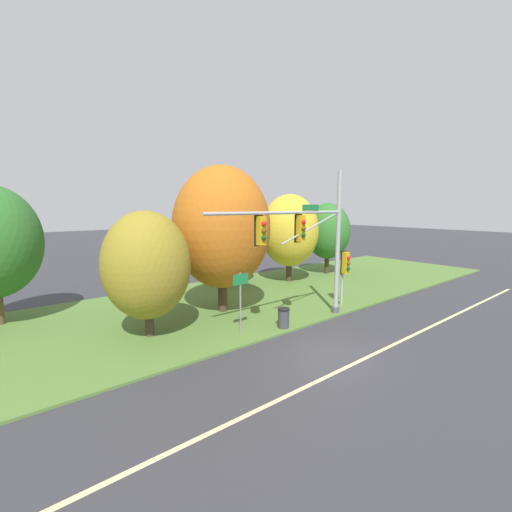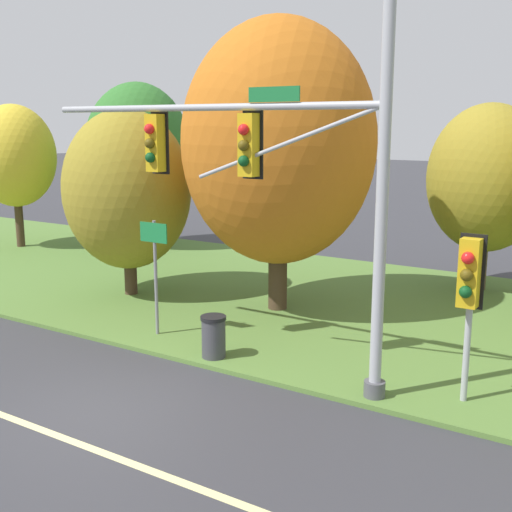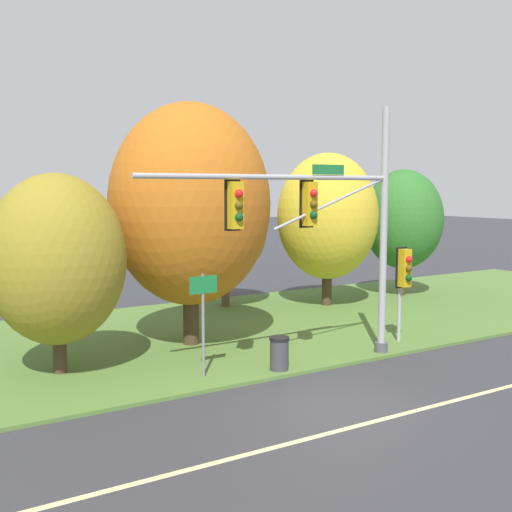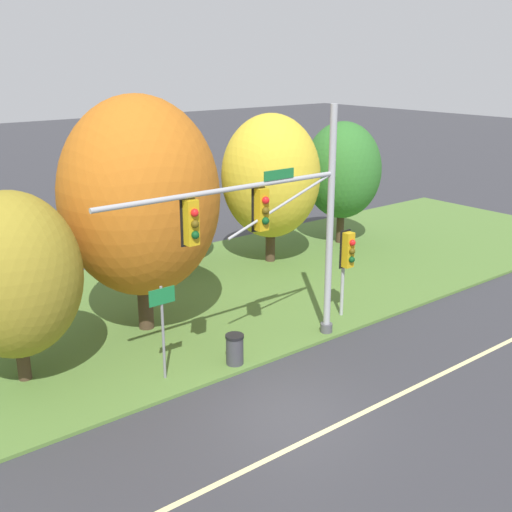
# 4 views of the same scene
# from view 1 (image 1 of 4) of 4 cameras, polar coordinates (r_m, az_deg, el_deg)

# --- Properties ---
(ground_plane) EXTENTS (160.00, 160.00, 0.00)m
(ground_plane) POSITION_cam_1_polar(r_m,az_deg,el_deg) (14.23, 11.94, -15.51)
(ground_plane) COLOR #333338
(lane_stripe) EXTENTS (36.00, 0.16, 0.01)m
(lane_stripe) POSITION_cam_1_polar(r_m,az_deg,el_deg) (13.58, 16.04, -16.84)
(lane_stripe) COLOR beige
(lane_stripe) RESTS_ON ground
(grass_verge) EXTENTS (48.00, 11.50, 0.10)m
(grass_verge) POSITION_cam_1_polar(r_m,az_deg,el_deg) (20.09, -6.82, -8.10)
(grass_verge) COLOR #517533
(grass_verge) RESTS_ON ground
(traffic_signal_mast) EXTENTS (8.17, 0.49, 7.42)m
(traffic_signal_mast) POSITION_cam_1_polar(r_m,az_deg,el_deg) (16.47, 8.87, 3.19)
(traffic_signal_mast) COLOR #9EA0A5
(traffic_signal_mast) RESTS_ON grass_verge
(pedestrian_signal_near_kerb) EXTENTS (0.46, 0.55, 3.12)m
(pedestrian_signal_near_kerb) POSITION_cam_1_polar(r_m,az_deg,el_deg) (19.88, 14.63, -1.65)
(pedestrian_signal_near_kerb) COLOR #9EA0A5
(pedestrian_signal_near_kerb) RESTS_ON grass_verge
(route_sign_post) EXTENTS (0.80, 0.08, 2.78)m
(route_sign_post) POSITION_cam_1_polar(r_m,az_deg,el_deg) (14.89, -2.59, -6.43)
(route_sign_post) COLOR slate
(route_sign_post) RESTS_ON grass_verge
(tree_behind_signpost) EXTENTS (3.71, 3.71, 5.44)m
(tree_behind_signpost) POSITION_cam_1_polar(r_m,az_deg,el_deg) (15.25, -17.76, -1.50)
(tree_behind_signpost) COLOR #423021
(tree_behind_signpost) RESTS_ON grass_verge
(tree_mid_verge) EXTENTS (5.12, 5.12, 7.70)m
(tree_mid_verge) POSITION_cam_1_polar(r_m,az_deg,el_deg) (18.05, -5.74, 4.72)
(tree_mid_verge) COLOR #423021
(tree_mid_verge) RESTS_ON grass_verge
(tree_tall_centre) EXTENTS (3.53, 3.53, 5.61)m
(tree_tall_centre) POSITION_cam_1_polar(r_m,az_deg,el_deg) (24.72, -4.14, 3.14)
(tree_tall_centre) COLOR brown
(tree_tall_centre) RESTS_ON grass_verge
(tree_right_far) EXTENTS (4.28, 4.28, 6.49)m
(tree_right_far) POSITION_cam_1_polar(r_m,az_deg,el_deg) (25.53, 5.61, 4.22)
(tree_right_far) COLOR #423021
(tree_right_far) RESTS_ON grass_verge
(tree_furthest_back) EXTENTS (3.68, 3.68, 5.86)m
(tree_furthest_back) POSITION_cam_1_polar(r_m,az_deg,el_deg) (29.03, 11.87, 4.06)
(tree_furthest_back) COLOR #423021
(tree_furthest_back) RESTS_ON grass_verge
(trash_bin) EXTENTS (0.56, 0.56, 0.93)m
(trash_bin) POSITION_cam_1_polar(r_m,az_deg,el_deg) (16.18, 4.62, -10.22)
(trash_bin) COLOR #38383D
(trash_bin) RESTS_ON grass_verge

